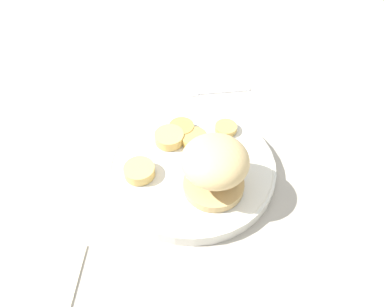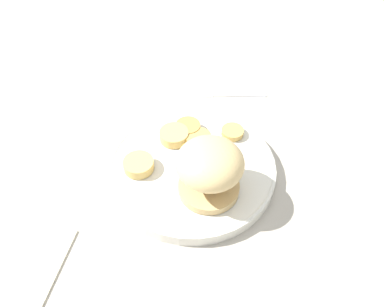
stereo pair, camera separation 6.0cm
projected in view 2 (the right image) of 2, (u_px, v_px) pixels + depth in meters
name	position (u px, v px, depth m)	size (l,w,h in m)	color
ground_plane	(192.00, 173.00, 0.64)	(4.00, 4.00, 0.00)	#B2A899
dinner_plate	(192.00, 168.00, 0.63)	(0.28, 0.28, 0.02)	white
sandwich	(210.00, 168.00, 0.54)	(0.10, 0.10, 0.09)	tan
potato_round_0	(139.00, 165.00, 0.61)	(0.05, 0.05, 0.02)	#DBB766
potato_round_1	(188.00, 128.00, 0.66)	(0.04, 0.04, 0.02)	tan
potato_round_2	(174.00, 135.00, 0.65)	(0.05, 0.05, 0.02)	#DBB766
potato_round_3	(233.00, 132.00, 0.66)	(0.04, 0.04, 0.01)	tan
potato_round_4	(199.00, 139.00, 0.65)	(0.05, 0.05, 0.01)	tan
fork	(226.00, 93.00, 0.77)	(0.06, 0.16, 0.00)	silver
napkin	(28.00, 267.00, 0.52)	(0.14, 0.09, 0.01)	beige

